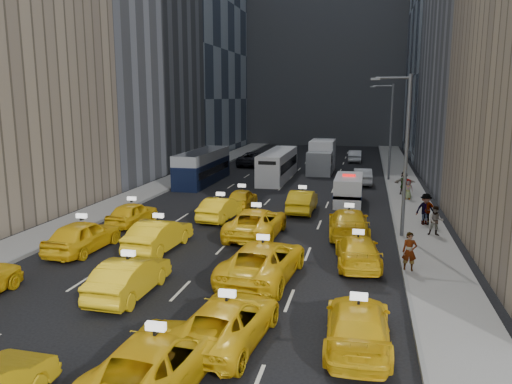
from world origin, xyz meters
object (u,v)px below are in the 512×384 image
box_truck (322,157)px  nypd_van (349,190)px  city_bus (278,165)px  pedestrian_0 (409,252)px  double_decker (203,167)px  taxi_2 (157,360)px

box_truck → nypd_van: bearing=-83.6°
city_bus → box_truck: bearing=60.4°
city_bus → nypd_van: bearing=-51.1°
pedestrian_0 → double_decker: bearing=126.2°
taxi_2 → pedestrian_0: size_ratio=3.11×
box_truck → pedestrian_0: bearing=-83.6°
nypd_van → pedestrian_0: 15.08m
taxi_2 → pedestrian_0: (7.36, 10.72, 0.27)m
pedestrian_0 → taxi_2: bearing=-126.7°
box_truck → pedestrian_0: size_ratio=4.23×
nypd_van → city_bus: 12.10m
taxi_2 → double_decker: size_ratio=0.53×
pedestrian_0 → nypd_van: bearing=100.2°
city_bus → box_truck: (3.65, 5.71, 0.27)m
taxi_2 → double_decker: 33.21m
city_bus → pedestrian_0: 26.62m
city_bus → pedestrian_0: bearing=-64.1°
double_decker → city_bus: bearing=33.4°
nypd_van → taxi_2: bearing=-96.9°
double_decker → pedestrian_0: double_decker is taller
taxi_2 → city_bus: bearing=-81.2°
taxi_2 → nypd_van: size_ratio=1.05×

